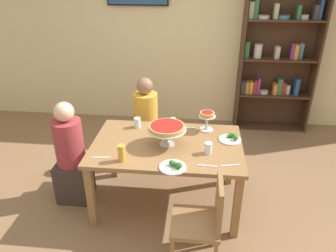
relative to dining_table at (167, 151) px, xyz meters
name	(u,v)px	position (x,y,z in m)	size (l,w,h in m)	color
ground_plane	(167,201)	(0.00, 0.00, -0.65)	(12.00, 12.00, 0.00)	#846042
rear_partition	(182,34)	(0.00, 2.20, 0.75)	(8.00, 0.12, 2.80)	beige
dining_table	(167,151)	(0.00, 0.00, 0.00)	(1.51, 0.97, 0.74)	olive
bookshelf	(277,58)	(1.41, 2.02, 0.47)	(1.10, 0.30, 2.21)	#422819
diner_far_left	(146,128)	(-0.35, 0.81, -0.16)	(0.34, 0.34, 1.15)	#382D28
diner_head_west	(72,159)	(-1.02, -0.01, -0.16)	(0.34, 0.34, 1.15)	#382D28
chair_near_right	(204,219)	(0.39, -0.75, -0.16)	(0.40, 0.40, 0.87)	olive
deep_dish_pizza_stand	(167,128)	(0.00, -0.01, 0.27)	(0.38, 0.38, 0.22)	silver
personal_pizza_stand	(207,118)	(0.39, 0.34, 0.24)	(0.18, 0.18, 0.21)	silver
salad_plate_near_diner	(231,138)	(0.65, 0.15, 0.11)	(0.23, 0.23, 0.07)	white
salad_plate_far_diner	(174,166)	(0.10, -0.42, 0.11)	(0.24, 0.24, 0.07)	white
beer_glass_amber_tall	(121,153)	(-0.38, -0.35, 0.17)	(0.07, 0.07, 0.16)	gold
water_glass_clear_near	(137,123)	(-0.36, 0.33, 0.15)	(0.07, 0.07, 0.11)	white
water_glass_clear_far	(208,148)	(0.41, -0.14, 0.15)	(0.07, 0.07, 0.11)	white
water_glass_clear_spare	(173,122)	(0.02, 0.40, 0.14)	(0.07, 0.07, 0.09)	white
cutlery_fork_near	(207,166)	(0.40, -0.36, 0.09)	(0.18, 0.02, 0.01)	silver
cutlery_knife_near	(230,165)	(0.61, -0.33, 0.09)	(0.18, 0.02, 0.01)	silver
cutlery_fork_far	(186,128)	(0.17, 0.37, 0.09)	(0.18, 0.02, 0.01)	silver
cutlery_knife_far	(101,157)	(-0.59, -0.32, 0.09)	(0.18, 0.02, 0.01)	silver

